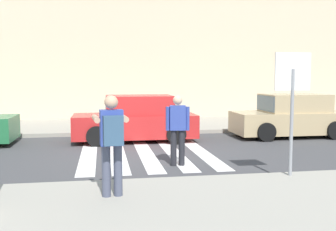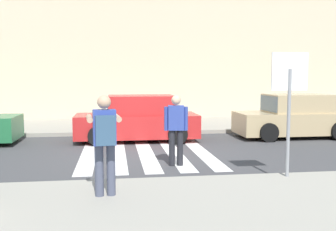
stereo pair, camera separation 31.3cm
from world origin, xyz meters
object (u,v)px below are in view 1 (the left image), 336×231
at_px(stop_sign, 292,87).
at_px(pedestrian_crossing, 178,126).
at_px(parked_car_tan, 291,117).
at_px(parked_car_red, 136,120).
at_px(photographer_with_backpack, 112,137).

bearing_deg(stop_sign, pedestrian_crossing, 136.85).
relative_size(pedestrian_crossing, parked_car_tan, 0.42).
bearing_deg(pedestrian_crossing, parked_car_red, 100.04).
bearing_deg(stop_sign, photographer_with_backpack, -166.90).
bearing_deg(photographer_with_backpack, pedestrian_crossing, 58.79).
bearing_deg(stop_sign, parked_car_tan, 63.02).
distance_m(photographer_with_backpack, parked_car_red, 6.71).
relative_size(stop_sign, parked_car_tan, 0.61).
bearing_deg(parked_car_tan, pedestrian_crossing, -141.77).
bearing_deg(pedestrian_crossing, photographer_with_backpack, -121.21).
xyz_separation_m(photographer_with_backpack, parked_car_red, (0.96, 6.62, -0.44)).
bearing_deg(parked_car_tan, photographer_with_backpack, -134.88).
xyz_separation_m(parked_car_red, parked_car_tan, (5.63, -0.00, 0.00)).
relative_size(stop_sign, parked_car_red, 0.61).
xyz_separation_m(pedestrian_crossing, parked_car_tan, (4.94, 3.89, -0.25)).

